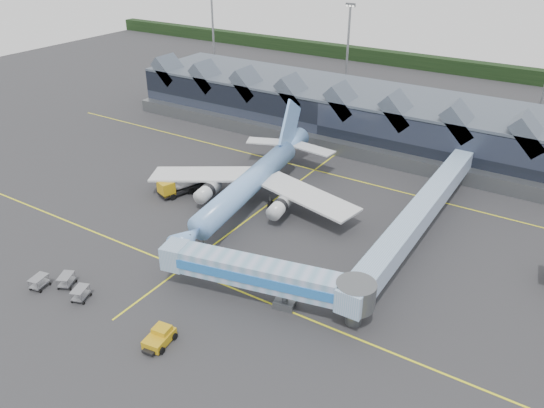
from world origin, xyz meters
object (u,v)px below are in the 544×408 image
Objects in this scene: main_airliner at (253,181)px; fuel_truck at (186,182)px; pushback_tug at (160,337)px; jet_bridge at (276,278)px.

main_airliner reaches higher than fuel_truck.
main_airliner is 11.96m from fuel_truck.
main_airliner is 33.09m from pushback_tug.
main_airliner is at bearing 32.33° from fuel_truck.
jet_bridge is 14.25m from pushback_tug.
fuel_truck reaches higher than pushback_tug.
jet_bridge is at bearing 52.33° from pushback_tug.
main_airliner is 9.87× the size of pushback_tug.
fuel_truck is at bearing -174.96° from main_airliner.
jet_bridge reaches higher than fuel_truck.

